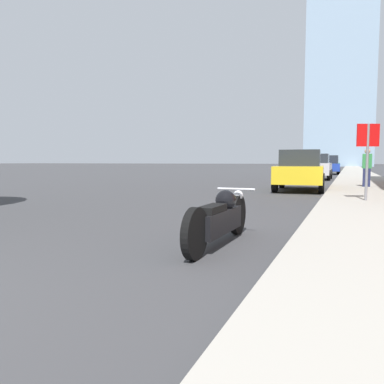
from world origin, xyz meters
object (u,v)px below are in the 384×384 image
parked_car_blue (329,165)px  parked_car_green (331,164)px  stop_sign (368,148)px  pedestrian (367,167)px  parked_car_silver (316,167)px  motorcycle (220,218)px  parked_car_yellow (300,170)px

parked_car_blue → parked_car_green: parked_car_blue is taller
stop_sign → pedestrian: bearing=87.6°
parked_car_silver → parked_car_green: 23.27m
motorcycle → parked_car_yellow: 10.81m
parked_car_blue → stop_sign: (2.17, -26.29, 0.69)m
parked_car_blue → pedestrian: (2.42, -20.23, 0.09)m
parked_car_blue → stop_sign: stop_sign is taller
parked_car_silver → pedestrian: pedestrian is taller
parked_car_yellow → stop_sign: stop_sign is taller
stop_sign → pedestrian: stop_sign is taller
parked_car_silver → pedestrian: size_ratio=2.48×
parked_car_yellow → parked_car_blue: size_ratio=1.00×
stop_sign → parked_car_silver: bearing=99.3°
parked_car_green → pedestrian: size_ratio=2.93×
parked_car_blue → stop_sign: bearing=-88.8°
motorcycle → parked_car_green: bearing=91.3°
parked_car_yellow → pedestrian: 2.83m
parked_car_yellow → stop_sign: size_ratio=2.03×
motorcycle → parked_car_silver: parked_car_silver is taller
parked_car_silver → parked_car_green: (0.06, 23.27, -0.00)m
parked_car_yellow → stop_sign: (2.28, -4.80, 0.71)m
parked_car_silver → parked_car_yellow: bearing=-88.9°
parked_car_blue → parked_car_yellow: bearing=-93.8°
parked_car_blue → pedestrian: parked_car_blue is taller
parked_car_yellow → parked_car_blue: parked_car_blue is taller
pedestrian → parked_car_yellow: bearing=-153.6°
parked_car_silver → parked_car_green: parked_car_silver is taller
parked_car_silver → stop_sign: bearing=-80.6°
motorcycle → parked_car_yellow: bearing=91.7°
motorcycle → parked_car_green: (-0.28, 44.26, 0.47)m
parked_car_green → stop_sign: 38.34m
motorcycle → parked_car_blue: parked_car_blue is taller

